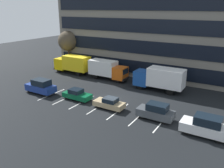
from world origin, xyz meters
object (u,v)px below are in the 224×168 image
(suv_navy, at_px, (41,86))
(sedan_forest, at_px, (77,95))
(suv_white, at_px, (206,126))
(sedan_tan, at_px, (109,103))
(bare_tree, at_px, (68,41))
(box_truck_yellow_all, at_px, (73,63))
(box_truck_orange, at_px, (107,69))
(box_truck_blue, at_px, (160,78))
(suv_charcoal, at_px, (156,112))

(suv_navy, distance_m, sedan_forest, 6.22)
(sedan_forest, bearing_deg, suv_white, -3.08)
(sedan_tan, distance_m, bare_tree, 23.34)
(sedan_tan, bearing_deg, suv_navy, -177.29)
(sedan_forest, height_order, bare_tree, bare_tree)
(box_truck_yellow_all, xyz_separation_m, suv_navy, (3.04, -10.89, -0.92))
(box_truck_orange, relative_size, suv_white, 1.53)
(sedan_tan, distance_m, suv_navy, 11.60)
(box_truck_blue, relative_size, box_truck_orange, 1.09)
(box_truck_yellow_all, bearing_deg, sedan_forest, -47.69)
(suv_white, relative_size, bare_tree, 0.61)
(box_truck_blue, bearing_deg, box_truck_yellow_all, 177.36)
(box_truck_blue, bearing_deg, suv_white, -50.06)
(bare_tree, bearing_deg, sedan_forest, -45.74)
(box_truck_blue, xyz_separation_m, sedan_forest, (-8.47, -9.29, -1.32))
(box_truck_blue, xyz_separation_m, bare_tree, (-21.43, 4.01, 3.53))
(box_truck_blue, height_order, suv_charcoal, box_truck_blue)
(suv_charcoal, xyz_separation_m, bare_tree, (-24.48, 13.34, 4.63))
(suv_charcoal, xyz_separation_m, suv_white, (5.50, -0.88, 0.10))
(suv_charcoal, relative_size, suv_white, 0.90)
(box_truck_yellow_all, xyz_separation_m, suv_white, (26.21, -11.02, -0.93))
(suv_navy, height_order, sedan_forest, suv_navy)
(bare_tree, bearing_deg, suv_white, -25.37)
(box_truck_blue, height_order, box_truck_yellow_all, box_truck_blue)
(suv_charcoal, bearing_deg, sedan_forest, 179.80)
(sedan_tan, relative_size, suv_charcoal, 0.95)
(suv_white, bearing_deg, box_truck_yellow_all, 157.20)
(box_truck_blue, bearing_deg, suv_navy, -145.44)
(sedan_forest, relative_size, bare_tree, 0.54)
(box_truck_yellow_all, relative_size, box_truck_orange, 1.05)
(box_truck_yellow_all, distance_m, bare_tree, 6.11)
(sedan_forest, xyz_separation_m, bare_tree, (-12.96, 13.30, 4.85))
(box_truck_blue, bearing_deg, sedan_tan, -107.74)
(box_truck_orange, xyz_separation_m, suv_navy, (-4.72, -10.99, -0.83))
(box_truck_blue, height_order, sedan_forest, box_truck_blue)
(box_truck_yellow_all, xyz_separation_m, sedan_tan, (14.62, -10.34, -1.27))
(suv_charcoal, bearing_deg, box_truck_orange, 141.67)
(sedan_tan, distance_m, suv_white, 11.62)
(box_truck_yellow_all, relative_size, suv_charcoal, 1.78)
(suv_navy, relative_size, suv_charcoal, 1.12)
(suv_navy, xyz_separation_m, sedan_forest, (6.16, 0.79, -0.33))
(box_truck_blue, distance_m, suv_charcoal, 9.87)
(box_truck_blue, distance_m, box_truck_orange, 9.95)
(sedan_tan, distance_m, sedan_forest, 5.43)
(suv_charcoal, bearing_deg, sedan_tan, -178.10)
(box_truck_yellow_all, distance_m, suv_white, 28.45)
(suv_navy, height_order, suv_white, suv_navy)
(box_truck_yellow_all, xyz_separation_m, sedan_forest, (9.20, -10.10, -1.25))
(suv_charcoal, height_order, bare_tree, bare_tree)
(box_truck_orange, height_order, bare_tree, bare_tree)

